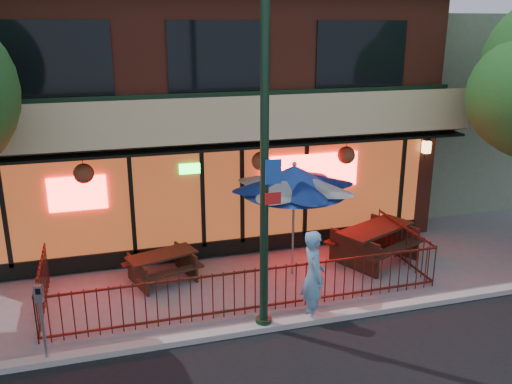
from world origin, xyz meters
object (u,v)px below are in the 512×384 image
patio_umbrella (294,179)px  pedestrian (313,276)px  street_light (265,173)px  picnic_table_left (162,263)px  parking_meter_near (41,311)px  picnic_table_right (375,238)px

patio_umbrella → pedestrian: patio_umbrella is taller
street_light → patio_umbrella: (1.36, 2.12, -0.80)m
street_light → picnic_table_left: size_ratio=3.78×
patio_umbrella → pedestrian: bearing=-98.7°
parking_meter_near → street_light: bearing=1.1°
pedestrian → parking_meter_near: size_ratio=1.25×
picnic_table_right → patio_umbrella: bearing=-175.7°
street_light → picnic_table_left: street_light is taller
picnic_table_left → parking_meter_near: size_ratio=1.22×
picnic_table_left → picnic_table_right: picnic_table_right is taller
street_light → pedestrian: street_light is taller
pedestrian → picnic_table_left: bearing=50.0°
parking_meter_near → picnic_table_left: bearing=49.0°
picnic_table_left → parking_meter_near: 3.62m
picnic_table_right → patio_umbrella: 2.86m
patio_umbrella → parking_meter_near: bearing=-157.7°
patio_umbrella → parking_meter_near: patio_umbrella is taller
picnic_table_left → pedestrian: pedestrian is taller
street_light → picnic_table_right: bearing=32.5°
picnic_table_left → patio_umbrella: 3.60m
street_light → pedestrian: bearing=2.9°
street_light → picnic_table_left: bearing=122.4°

